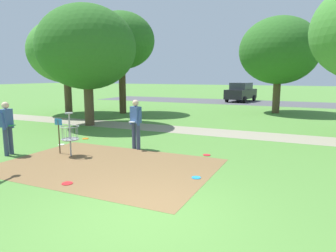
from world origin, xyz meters
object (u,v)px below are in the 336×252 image
object	(u,v)px
frisbee_far_right	(85,139)
frisbee_mid_grass	(67,183)
tree_near_left	(121,41)
tree_mid_left	(279,51)
frisbee_scattered_a	(207,155)
frisbee_near_basket	(61,145)
player_foreground_watching	(136,121)
tree_mid_center	(87,48)
disc_golf_basket	(69,132)
parked_car_leftmost	(241,92)
frisbee_by_tee	(196,178)
tree_near_right	(66,51)
player_throwing	(7,125)

from	to	relation	value
frisbee_far_right	frisbee_mid_grass	bearing A→B (deg)	-54.97
tree_near_left	tree_mid_left	size ratio (longest dim) A/B	1.04
tree_mid_left	frisbee_scattered_a	bearing A→B (deg)	-93.79
frisbee_near_basket	frisbee_scattered_a	bearing A→B (deg)	8.43
player_foreground_watching	tree_mid_left	distance (m)	13.80
frisbee_far_right	tree_mid_center	distance (m)	5.26
disc_golf_basket	parked_car_leftmost	bearing A→B (deg)	88.26
tree_mid_left	tree_mid_center	world-z (taller)	tree_mid_left
disc_golf_basket	parked_car_leftmost	xyz separation A→B (m)	(0.71, 23.19, 0.17)
frisbee_by_tee	tree_near_left	world-z (taller)	tree_near_left
frisbee_by_tee	tree_near_right	xyz separation A→B (m)	(-12.07, 8.79, 4.06)
frisbee_near_basket	frisbee_mid_grass	distance (m)	4.41
tree_near_left	parked_car_leftmost	size ratio (longest dim) A/B	1.50
player_foreground_watching	tree_near_right	bearing A→B (deg)	143.58
frisbee_by_tee	parked_car_leftmost	xyz separation A→B (m)	(-3.68, 23.56, 0.91)
tree_mid_left	tree_near_left	bearing A→B (deg)	-154.82
parked_car_leftmost	player_foreground_watching	bearing A→B (deg)	-88.02
frisbee_by_tee	frisbee_far_right	world-z (taller)	same
frisbee_by_tee	tree_near_right	distance (m)	15.48
disc_golf_basket	frisbee_by_tee	bearing A→B (deg)	-4.77
tree_near_left	parked_car_leftmost	bearing A→B (deg)	67.60
frisbee_near_basket	parked_car_leftmost	world-z (taller)	parked_car_leftmost
frisbee_far_right	tree_near_left	xyz separation A→B (m)	(-3.33, 7.94, 4.75)
frisbee_far_right	tree_mid_left	bearing A→B (deg)	63.79
tree_mid_left	frisbee_far_right	bearing A→B (deg)	-116.21
disc_golf_basket	frisbee_mid_grass	xyz separation A→B (m)	(1.75, -2.03, -0.74)
frisbee_mid_grass	tree_mid_center	distance (m)	9.67
player_throwing	frisbee_by_tee	distance (m)	6.31
tree_mid_center	parked_car_leftmost	size ratio (longest dim) A/B	1.34
frisbee_by_tee	frisbee_far_right	xyz separation A→B (m)	(-5.68, 2.69, 0.00)
frisbee_near_basket	frisbee_far_right	distance (m)	1.25
player_foreground_watching	frisbee_mid_grass	xyz separation A→B (m)	(0.30, -3.71, -0.96)
frisbee_scattered_a	tree_mid_left	bearing A→B (deg)	86.21
frisbee_far_right	tree_near_right	size ratio (longest dim) A/B	0.04
disc_golf_basket	tree_mid_center	bearing A→B (deg)	122.95
disc_golf_basket	tree_near_right	bearing A→B (deg)	132.36
tree_near_right	tree_mid_left	bearing A→B (deg)	26.65
disc_golf_basket	frisbee_by_tee	distance (m)	4.46
frisbee_mid_grass	parked_car_leftmost	xyz separation A→B (m)	(-1.05, 25.22, 0.91)
tree_near_right	tree_mid_left	distance (m)	13.97
frisbee_far_right	frisbee_scattered_a	bearing A→B (deg)	-4.94
frisbee_scattered_a	player_throwing	bearing A→B (deg)	-155.93
frisbee_near_basket	frisbee_scattered_a	world-z (taller)	same
tree_mid_left	tree_mid_center	size ratio (longest dim) A/B	1.07
disc_golf_basket	tree_near_left	distance (m)	11.95
disc_golf_basket	player_foreground_watching	world-z (taller)	player_foreground_watching
disc_golf_basket	tree_mid_left	bearing A→B (deg)	71.92
tree_near_right	tree_mid_center	distance (m)	5.39
frisbee_near_basket	tree_mid_left	bearing A→B (deg)	65.60
frisbee_near_basket	player_throwing	bearing A→B (deg)	-104.56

